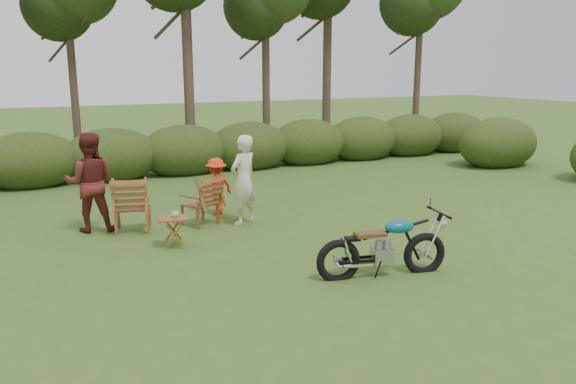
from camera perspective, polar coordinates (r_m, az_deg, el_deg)
name	(u,v)px	position (r m, az deg, el deg)	size (l,w,h in m)	color
ground	(358,276)	(8.35, 7.12, -8.43)	(80.00, 80.00, 0.00)	#34521B
tree_line	(190,37)	(16.94, -9.97, 15.23)	(22.52, 11.62, 8.14)	#39291F
motorcycle	(381,275)	(8.42, 9.47, -8.32)	(1.88, 0.72, 1.08)	#0E91B9
lawn_chair_right	(201,224)	(11.01, -8.87, -3.26)	(0.65, 0.65, 0.95)	brown
lawn_chair_left	(134,231)	(10.84, -15.39, -3.82)	(0.72, 0.72, 1.04)	brown
side_table	(174,232)	(9.69, -11.51, -4.01)	(0.49, 0.42, 0.51)	brown
cup	(175,214)	(9.64, -11.39, -2.20)	(0.12, 0.12, 0.10)	beige
adult_a	(244,224)	(10.96, -4.47, -3.22)	(0.63, 0.41, 1.73)	beige
adult_b	(94,231)	(11.08, -19.14, -3.72)	(0.89, 0.69, 1.83)	#5A1D19
child	(217,214)	(11.71, -7.20, -2.24)	(0.76, 0.44, 1.17)	red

